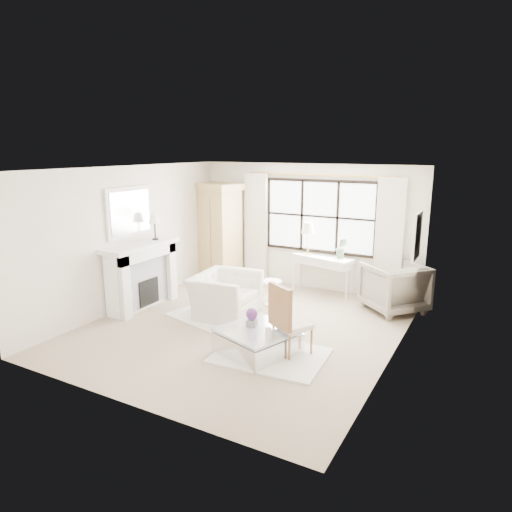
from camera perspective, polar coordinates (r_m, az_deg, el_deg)
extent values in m
plane|color=tan|center=(7.96, -1.63, -8.94)|extent=(5.50, 5.50, 0.00)
plane|color=white|center=(7.37, -1.77, 10.88)|extent=(5.50, 5.50, 0.00)
plane|color=white|center=(9.97, 6.34, 3.66)|extent=(5.00, 0.00, 5.00)
plane|color=silver|center=(5.44, -16.56, -5.07)|extent=(5.00, 0.00, 5.00)
plane|color=silver|center=(9.05, -15.50, 2.25)|extent=(0.00, 5.50, 5.50)
plane|color=silver|center=(6.67, 17.16, -1.72)|extent=(0.00, 5.50, 5.50)
cube|color=white|center=(9.80, 7.95, 4.93)|extent=(2.40, 0.02, 1.50)
cylinder|color=#B7923F|center=(9.66, 7.99, 9.99)|extent=(3.30, 0.04, 0.04)
cube|color=silver|center=(10.41, -0.01, 3.51)|extent=(0.55, 0.10, 2.47)
cube|color=white|center=(9.37, 16.30, 1.86)|extent=(0.55, 0.10, 2.47)
cube|color=white|center=(9.08, -14.25, -2.57)|extent=(0.34, 1.50, 1.18)
cube|color=silver|center=(8.98, -13.43, -3.08)|extent=(0.03, 1.22, 0.97)
cube|color=black|center=(9.04, -13.31, -4.38)|extent=(0.06, 0.52, 0.50)
cube|color=white|center=(8.90, -14.29, 1.30)|extent=(0.58, 1.66, 0.08)
cube|color=white|center=(8.95, -15.56, 5.32)|extent=(0.05, 1.15, 0.95)
cube|color=#B8BDC4|center=(8.93, -15.42, 5.31)|extent=(0.02, 1.00, 0.80)
cube|color=silver|center=(8.27, 19.50, 2.37)|extent=(0.04, 0.62, 0.82)
cube|color=beige|center=(8.28, 19.36, 2.39)|extent=(0.01, 0.52, 0.72)
cylinder|color=black|center=(9.17, -12.46, 2.09)|extent=(0.12, 0.12, 0.03)
cylinder|color=black|center=(9.14, -12.51, 3.11)|extent=(0.03, 0.03, 0.30)
cone|color=#F0E2C4|center=(9.10, -12.59, 4.59)|extent=(0.22, 0.22, 0.18)
cube|color=tan|center=(10.63, -4.74, 2.66)|extent=(1.13, 0.86, 2.10)
cube|color=tan|center=(10.48, -4.86, 8.68)|extent=(1.27, 0.99, 0.14)
cube|color=white|center=(9.70, 8.33, -0.73)|extent=(1.30, 0.69, 0.14)
cube|color=white|center=(9.68, 8.35, -0.21)|extent=(1.37, 0.75, 0.06)
cylinder|color=#B99040|center=(9.80, 6.45, 0.29)|extent=(0.14, 0.14, 0.03)
cylinder|color=#B99040|center=(9.74, 6.48, 1.69)|extent=(0.02, 0.02, 0.46)
cone|color=beige|center=(9.68, 6.53, 3.54)|extent=(0.28, 0.28, 0.22)
imported|color=#4F6845|center=(9.51, 10.64, 0.97)|extent=(0.27, 0.24, 0.43)
cylinder|color=silver|center=(9.02, 1.94, -6.10)|extent=(0.26, 0.26, 0.03)
cylinder|color=silver|center=(8.94, 1.96, -4.68)|extent=(0.06, 0.06, 0.44)
cylinder|color=white|center=(8.87, 1.97, -3.20)|extent=(0.40, 0.40, 0.03)
cube|color=white|center=(8.44, -5.29, -7.54)|extent=(1.74, 1.41, 0.03)
cube|color=white|center=(6.94, 1.81, -12.30)|extent=(1.68, 1.31, 0.03)
imported|color=silver|center=(8.40, -3.88, -4.90)|extent=(1.15, 1.28, 0.78)
imported|color=gray|center=(8.98, 16.88, -3.76)|extent=(1.42, 1.41, 0.93)
cube|color=silver|center=(6.87, 4.58, -8.55)|extent=(0.65, 0.64, 0.07)
cube|color=#9D6B41|center=(6.63, 3.00, -6.39)|extent=(0.44, 0.28, 0.60)
cube|color=silver|center=(6.99, 0.20, -10.77)|extent=(1.27, 1.27, 0.32)
cube|color=silver|center=(6.91, 0.20, -9.26)|extent=(1.27, 1.27, 0.04)
cube|color=gray|center=(6.99, -0.53, -8.35)|extent=(0.17, 0.17, 0.11)
sphere|color=#5D2F76|center=(6.93, -0.53, -7.25)|extent=(0.18, 0.18, 0.18)
cylinder|color=white|center=(6.64, 1.55, -9.49)|extent=(0.10, 0.10, 0.12)
imported|color=silver|center=(6.88, 3.07, -8.50)|extent=(0.16, 0.16, 0.16)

